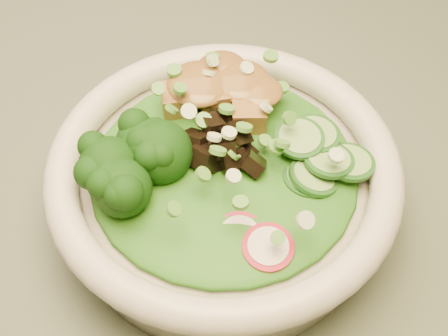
# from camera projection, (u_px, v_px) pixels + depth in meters

# --- Properties ---
(salad_bowl) EXTENTS (0.26, 0.26, 0.07)m
(salad_bowl) POSITION_uv_depth(u_px,v_px,m) (224.00, 184.00, 0.47)
(salad_bowl) COLOR silver
(salad_bowl) RESTS_ON dining_table
(lettuce_bed) EXTENTS (0.20, 0.20, 0.02)m
(lettuce_bed) POSITION_uv_depth(u_px,v_px,m) (224.00, 167.00, 0.45)
(lettuce_bed) COLOR #195E13
(lettuce_bed) RESTS_ON salad_bowl
(broccoli_florets) EXTENTS (0.09, 0.08, 0.04)m
(broccoli_florets) POSITION_uv_depth(u_px,v_px,m) (139.00, 164.00, 0.44)
(broccoli_florets) COLOR black
(broccoli_florets) RESTS_ON salad_bowl
(radish_slices) EXTENTS (0.11, 0.06, 0.02)m
(radish_slices) POSITION_uv_depth(u_px,v_px,m) (239.00, 239.00, 0.41)
(radish_slices) COLOR maroon
(radish_slices) RESTS_ON salad_bowl
(cucumber_slices) EXTENTS (0.08, 0.08, 0.03)m
(cucumber_slices) POSITION_uv_depth(u_px,v_px,m) (311.00, 151.00, 0.45)
(cucumber_slices) COLOR #8EC36C
(cucumber_slices) RESTS_ON salad_bowl
(mushroom_heap) EXTENTS (0.08, 0.08, 0.04)m
(mushroom_heap) POSITION_uv_depth(u_px,v_px,m) (222.00, 143.00, 0.45)
(mushroom_heap) COLOR black
(mushroom_heap) RESTS_ON salad_bowl
(tofu_cubes) EXTENTS (0.10, 0.07, 0.03)m
(tofu_cubes) POSITION_uv_depth(u_px,v_px,m) (217.00, 97.00, 0.48)
(tofu_cubes) COLOR olive
(tofu_cubes) RESTS_ON salad_bowl
(peanut_sauce) EXTENTS (0.07, 0.05, 0.02)m
(peanut_sauce) POSITION_uv_depth(u_px,v_px,m) (217.00, 85.00, 0.47)
(peanut_sauce) COLOR brown
(peanut_sauce) RESTS_ON tofu_cubes
(scallion_garnish) EXTENTS (0.19, 0.19, 0.02)m
(scallion_garnish) POSITION_uv_depth(u_px,v_px,m) (224.00, 147.00, 0.44)
(scallion_garnish) COLOR #529936
(scallion_garnish) RESTS_ON salad_bowl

